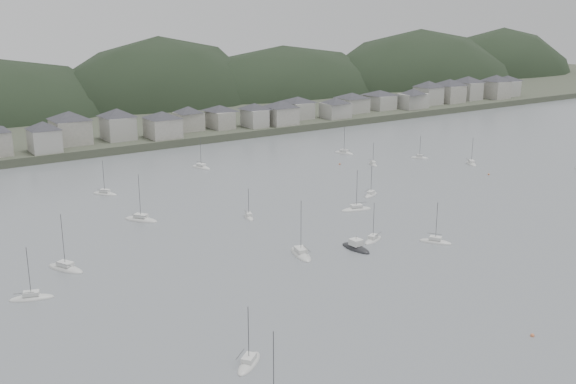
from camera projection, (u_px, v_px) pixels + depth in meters
ground at (528, 321)px, 117.04m from camera, size 900.00×900.00×0.00m
far_shore_land at (54, 107)px, 352.57m from camera, size 900.00×250.00×3.00m
forested_ridge at (81, 138)px, 338.11m from camera, size 851.55×103.94×102.57m
waterfront_town at (245, 112)px, 288.53m from camera, size 451.48×28.46×12.92m
moored_fleet at (293, 227)px, 166.31m from camera, size 239.00×176.93×13.42m
motor_launch_far at (356, 248)px, 151.46m from camera, size 3.53×8.68×4.02m
mooring_buoys at (297, 237)px, 159.12m from camera, size 173.14×138.66×0.70m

